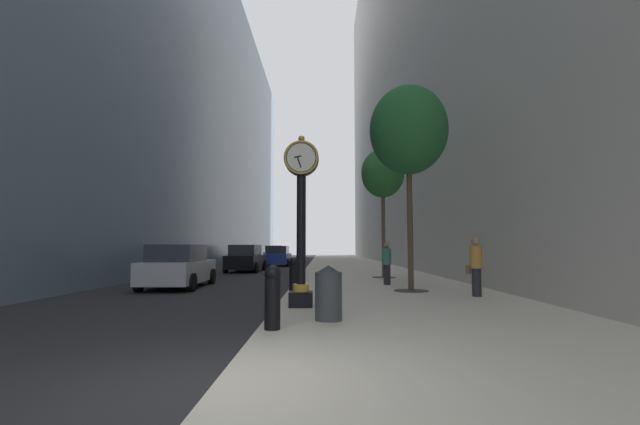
{
  "coord_description": "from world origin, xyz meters",
  "views": [
    {
      "loc": [
        1.13,
        -4.75,
        1.54
      ],
      "look_at": [
        1.01,
        15.18,
        3.13
      ],
      "focal_mm": 24.52,
      "sensor_mm": 36.0,
      "label": 1
    }
  ],
  "objects_px": {
    "street_tree_near": "(408,131)",
    "car_black_trailing": "(246,259)",
    "car_silver_mid": "(178,267)",
    "car_grey_far": "(274,254)",
    "street_clock": "(301,212)",
    "pedestrian_by_clock": "(387,262)",
    "bollard_third": "(294,275)",
    "car_blue_near": "(278,256)",
    "trash_bin": "(328,292)",
    "bollard_fourth": "(299,270)",
    "bollard_nearest": "(272,296)",
    "pedestrian_walking": "(476,265)",
    "street_tree_mid_near": "(383,174)"
  },
  "relations": [
    {
      "from": "street_tree_near",
      "to": "car_black_trailing",
      "type": "xyz_separation_m",
      "value": [
        -7.68,
        13.52,
        -4.55
      ]
    },
    {
      "from": "car_silver_mid",
      "to": "car_grey_far",
      "type": "bearing_deg",
      "value": 88.65
    },
    {
      "from": "street_clock",
      "to": "car_grey_far",
      "type": "relative_size",
      "value": 0.97
    },
    {
      "from": "street_clock",
      "to": "car_black_trailing",
      "type": "bearing_deg",
      "value": 104.13
    },
    {
      "from": "street_clock",
      "to": "car_silver_mid",
      "type": "distance_m",
      "value": 8.2
    },
    {
      "from": "street_clock",
      "to": "pedestrian_by_clock",
      "type": "distance_m",
      "value": 6.87
    },
    {
      "from": "bollard_third",
      "to": "car_blue_near",
      "type": "height_order",
      "value": "car_blue_near"
    },
    {
      "from": "car_silver_mid",
      "to": "trash_bin",
      "type": "bearing_deg",
      "value": -55.67
    },
    {
      "from": "bollard_fourth",
      "to": "car_black_trailing",
      "type": "distance_m",
      "value": 12.46
    },
    {
      "from": "bollard_nearest",
      "to": "pedestrian_walking",
      "type": "height_order",
      "value": "pedestrian_walking"
    },
    {
      "from": "bollard_nearest",
      "to": "car_blue_near",
      "type": "bearing_deg",
      "value": 95.64
    },
    {
      "from": "street_tree_near",
      "to": "car_black_trailing",
      "type": "relative_size",
      "value": 1.47
    },
    {
      "from": "bollard_nearest",
      "to": "car_black_trailing",
      "type": "height_order",
      "value": "car_black_trailing"
    },
    {
      "from": "street_clock",
      "to": "street_tree_mid_near",
      "type": "distance_m",
      "value": 10.78
    },
    {
      "from": "street_clock",
      "to": "car_black_trailing",
      "type": "xyz_separation_m",
      "value": [
        -4.33,
        17.22,
        -1.57
      ]
    },
    {
      "from": "bollard_nearest",
      "to": "car_silver_mid",
      "type": "bearing_deg",
      "value": 116.86
    },
    {
      "from": "bollard_nearest",
      "to": "car_silver_mid",
      "type": "height_order",
      "value": "car_silver_mid"
    },
    {
      "from": "bollard_third",
      "to": "pedestrian_walking",
      "type": "relative_size",
      "value": 0.65
    },
    {
      "from": "trash_bin",
      "to": "car_blue_near",
      "type": "distance_m",
      "value": 27.69
    },
    {
      "from": "street_clock",
      "to": "bollard_nearest",
      "type": "height_order",
      "value": "street_clock"
    },
    {
      "from": "bollard_third",
      "to": "trash_bin",
      "type": "xyz_separation_m",
      "value": [
        0.97,
        -4.58,
        -0.03
      ]
    },
    {
      "from": "car_grey_far",
      "to": "car_blue_near",
      "type": "bearing_deg",
      "value": -81.72
    },
    {
      "from": "bollard_third",
      "to": "car_grey_far",
      "type": "height_order",
      "value": "car_grey_far"
    },
    {
      "from": "pedestrian_walking",
      "to": "car_grey_far",
      "type": "bearing_deg",
      "value": 106.32
    },
    {
      "from": "street_tree_mid_near",
      "to": "car_black_trailing",
      "type": "relative_size",
      "value": 1.32
    },
    {
      "from": "street_tree_mid_near",
      "to": "car_black_trailing",
      "type": "height_order",
      "value": "street_tree_mid_near"
    },
    {
      "from": "bollard_fourth",
      "to": "street_tree_mid_near",
      "type": "distance_m",
      "value": 7.21
    },
    {
      "from": "bollard_third",
      "to": "car_grey_far",
      "type": "bearing_deg",
      "value": 97.33
    },
    {
      "from": "bollard_third",
      "to": "trash_bin",
      "type": "relative_size",
      "value": 1.04
    },
    {
      "from": "street_clock",
      "to": "street_tree_mid_near",
      "type": "relative_size",
      "value": 0.68
    },
    {
      "from": "bollard_fourth",
      "to": "car_grey_far",
      "type": "relative_size",
      "value": 0.26
    },
    {
      "from": "trash_bin",
      "to": "car_grey_far",
      "type": "height_order",
      "value": "car_grey_far"
    },
    {
      "from": "street_tree_near",
      "to": "pedestrian_walking",
      "type": "height_order",
      "value": "street_tree_near"
    },
    {
      "from": "bollard_nearest",
      "to": "pedestrian_by_clock",
      "type": "distance_m",
      "value": 9.52
    },
    {
      "from": "street_clock",
      "to": "car_grey_far",
      "type": "height_order",
      "value": "street_clock"
    },
    {
      "from": "street_tree_mid_near",
      "to": "bollard_fourth",
      "type": "bearing_deg",
      "value": -129.43
    },
    {
      "from": "bollard_third",
      "to": "bollard_fourth",
      "type": "bearing_deg",
      "value": 90.0
    },
    {
      "from": "street_tree_mid_near",
      "to": "trash_bin",
      "type": "bearing_deg",
      "value": -102.95
    },
    {
      "from": "car_silver_mid",
      "to": "car_grey_far",
      "type": "height_order",
      "value": "car_grey_far"
    },
    {
      "from": "street_tree_near",
      "to": "car_grey_far",
      "type": "xyz_separation_m",
      "value": [
        -7.7,
        30.08,
        -4.55
      ]
    },
    {
      "from": "street_clock",
      "to": "pedestrian_by_clock",
      "type": "bearing_deg",
      "value": 64.18
    },
    {
      "from": "car_black_trailing",
      "to": "car_blue_near",
      "type": "bearing_deg",
      "value": 81.84
    },
    {
      "from": "street_tree_near",
      "to": "trash_bin",
      "type": "relative_size",
      "value": 6.41
    },
    {
      "from": "trash_bin",
      "to": "pedestrian_by_clock",
      "type": "distance_m",
      "value": 8.32
    },
    {
      "from": "bollard_fourth",
      "to": "trash_bin",
      "type": "height_order",
      "value": "bollard_fourth"
    },
    {
      "from": "street_tree_near",
      "to": "car_silver_mid",
      "type": "distance_m",
      "value": 9.87
    },
    {
      "from": "street_tree_near",
      "to": "pedestrian_walking",
      "type": "distance_m",
      "value": 4.86
    },
    {
      "from": "bollard_third",
      "to": "trash_bin",
      "type": "distance_m",
      "value": 4.69
    },
    {
      "from": "bollard_third",
      "to": "bollard_fourth",
      "type": "height_order",
      "value": "same"
    },
    {
      "from": "car_blue_near",
      "to": "car_grey_far",
      "type": "bearing_deg",
      "value": 98.28
    }
  ]
}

